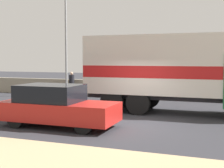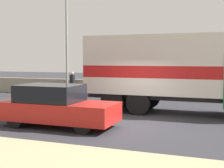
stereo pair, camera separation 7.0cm
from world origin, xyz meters
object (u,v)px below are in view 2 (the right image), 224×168
street_lamp (67,31)px  car_hatchback (56,106)px  pedestrian (72,84)px  box_truck (170,70)px

street_lamp → car_hatchback: (4.08, -8.31, -3.55)m
street_lamp → pedestrian: bearing=50.1°
street_lamp → car_hatchback: 9.92m
box_truck → car_hatchback: box_truck is taller
street_lamp → box_truck: street_lamp is taller
pedestrian → street_lamp: bearing=-129.9°
street_lamp → box_truck: size_ratio=0.91×
car_hatchback → pedestrian: size_ratio=2.65×
box_truck → car_hatchback: (-3.42, -4.39, -1.22)m
street_lamp → pedestrian: (0.24, 0.28, -3.46)m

